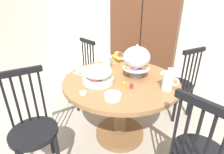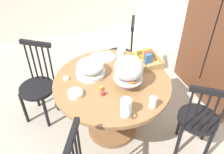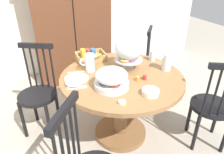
{
  "view_description": "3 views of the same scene",
  "coord_description": "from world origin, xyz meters",
  "px_view_note": "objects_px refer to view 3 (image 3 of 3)",
  "views": [
    {
      "loc": [
        0.68,
        -1.57,
        1.49
      ],
      "look_at": [
        -0.0,
        -0.07,
        0.74
      ],
      "focal_mm": 27.64,
      "sensor_mm": 36.0,
      "label": 1
    },
    {
      "loc": [
        1.8,
        -0.68,
        2.23
      ],
      "look_at": [
        0.1,
        -0.07,
        0.79
      ],
      "focal_mm": 37.72,
      "sensor_mm": 36.0,
      "label": 2
    },
    {
      "loc": [
        -0.6,
        -1.66,
        1.65
      ],
      "look_at": [
        -0.0,
        -0.07,
        0.74
      ],
      "focal_mm": 32.9,
      "sensor_mm": 36.0,
      "label": 3
    }
  ],
  "objects_px": {
    "windsor_chair_by_cabinet": "(137,65)",
    "cereal_bowl": "(150,92)",
    "fruit_platter_covered": "(112,78)",
    "drinking_glass": "(153,56)",
    "pastry_stand_with_dome": "(129,50)",
    "cereal_basket": "(90,56)",
    "butter_dish": "(122,102)",
    "milk_pitcher": "(167,63)",
    "windsor_chair_near_window": "(212,107)",
    "china_plate_small": "(74,82)",
    "windsor_chair_facing_door": "(38,94)",
    "wooden_armoire": "(71,17)",
    "orange_juice_pitcher": "(90,63)",
    "dining_table": "(121,94)",
    "china_plate_large": "(76,78)"
  },
  "relations": [
    {
      "from": "windsor_chair_by_cabinet",
      "to": "cereal_bowl",
      "type": "height_order",
      "value": "windsor_chair_by_cabinet"
    },
    {
      "from": "fruit_platter_covered",
      "to": "drinking_glass",
      "type": "relative_size",
      "value": 2.73
    },
    {
      "from": "pastry_stand_with_dome",
      "to": "cereal_basket",
      "type": "xyz_separation_m",
      "value": [
        -0.3,
        0.35,
        -0.15
      ]
    },
    {
      "from": "drinking_glass",
      "to": "butter_dish",
      "type": "bearing_deg",
      "value": -134.86
    },
    {
      "from": "milk_pitcher",
      "to": "cereal_basket",
      "type": "distance_m",
      "value": 0.82
    },
    {
      "from": "windsor_chair_near_window",
      "to": "windsor_chair_by_cabinet",
      "type": "relative_size",
      "value": 1.0
    },
    {
      "from": "milk_pitcher",
      "to": "china_plate_small",
      "type": "relative_size",
      "value": 1.18
    },
    {
      "from": "windsor_chair_near_window",
      "to": "windsor_chair_facing_door",
      "type": "height_order",
      "value": "same"
    },
    {
      "from": "drinking_glass",
      "to": "windsor_chair_near_window",
      "type": "bearing_deg",
      "value": -62.91
    },
    {
      "from": "wooden_armoire",
      "to": "cereal_bowl",
      "type": "height_order",
      "value": "wooden_armoire"
    },
    {
      "from": "windsor_chair_near_window",
      "to": "orange_juice_pitcher",
      "type": "bearing_deg",
      "value": 149.08
    },
    {
      "from": "dining_table",
      "to": "china_plate_large",
      "type": "distance_m",
      "value": 0.48
    },
    {
      "from": "pastry_stand_with_dome",
      "to": "fruit_platter_covered",
      "type": "height_order",
      "value": "pastry_stand_with_dome"
    },
    {
      "from": "cereal_bowl",
      "to": "windsor_chair_by_cabinet",
      "type": "bearing_deg",
      "value": 67.69
    },
    {
      "from": "windsor_chair_by_cabinet",
      "to": "windsor_chair_facing_door",
      "type": "xyz_separation_m",
      "value": [
        -1.32,
        -0.3,
        0.0
      ]
    },
    {
      "from": "china_plate_large",
      "to": "dining_table",
      "type": "bearing_deg",
      "value": -10.39
    },
    {
      "from": "butter_dish",
      "to": "pastry_stand_with_dome",
      "type": "bearing_deg",
      "value": 61.41
    },
    {
      "from": "milk_pitcher",
      "to": "drinking_glass",
      "type": "bearing_deg",
      "value": 91.57
    },
    {
      "from": "wooden_armoire",
      "to": "china_plate_small",
      "type": "bearing_deg",
      "value": -100.15
    },
    {
      "from": "pastry_stand_with_dome",
      "to": "orange_juice_pitcher",
      "type": "bearing_deg",
      "value": 168.24
    },
    {
      "from": "windsor_chair_by_cabinet",
      "to": "butter_dish",
      "type": "relative_size",
      "value": 16.25
    },
    {
      "from": "china_plate_large",
      "to": "butter_dish",
      "type": "height_order",
      "value": "butter_dish"
    },
    {
      "from": "china_plate_large",
      "to": "china_plate_small",
      "type": "distance_m",
      "value": 0.09
    },
    {
      "from": "wooden_armoire",
      "to": "orange_juice_pitcher",
      "type": "height_order",
      "value": "wooden_armoire"
    },
    {
      "from": "windsor_chair_by_cabinet",
      "to": "china_plate_large",
      "type": "relative_size",
      "value": 4.43
    },
    {
      "from": "pastry_stand_with_dome",
      "to": "china_plate_large",
      "type": "height_order",
      "value": "pastry_stand_with_dome"
    },
    {
      "from": "orange_juice_pitcher",
      "to": "china_plate_large",
      "type": "height_order",
      "value": "orange_juice_pitcher"
    },
    {
      "from": "windsor_chair_by_cabinet",
      "to": "cereal_basket",
      "type": "xyz_separation_m",
      "value": [
        -0.72,
        -0.24,
        0.33
      ]
    },
    {
      "from": "cereal_bowl",
      "to": "wooden_armoire",
      "type": "bearing_deg",
      "value": 97.64
    },
    {
      "from": "cereal_basket",
      "to": "china_plate_large",
      "type": "height_order",
      "value": "cereal_basket"
    },
    {
      "from": "windsor_chair_near_window",
      "to": "cereal_basket",
      "type": "distance_m",
      "value": 1.35
    },
    {
      "from": "windsor_chair_near_window",
      "to": "orange_juice_pitcher",
      "type": "height_order",
      "value": "windsor_chair_near_window"
    },
    {
      "from": "wooden_armoire",
      "to": "cereal_basket",
      "type": "relative_size",
      "value": 6.2
    },
    {
      "from": "windsor_chair_by_cabinet",
      "to": "china_plate_large",
      "type": "xyz_separation_m",
      "value": [
        -0.96,
        -0.63,
        0.29
      ]
    },
    {
      "from": "china_plate_large",
      "to": "drinking_glass",
      "type": "distance_m",
      "value": 0.89
    },
    {
      "from": "windsor_chair_by_cabinet",
      "to": "butter_dish",
      "type": "height_order",
      "value": "windsor_chair_by_cabinet"
    },
    {
      "from": "windsor_chair_near_window",
      "to": "drinking_glass",
      "type": "xyz_separation_m",
      "value": [
        -0.33,
        0.64,
        0.34
      ]
    },
    {
      "from": "wooden_armoire",
      "to": "china_plate_large",
      "type": "height_order",
      "value": "wooden_armoire"
    },
    {
      "from": "windsor_chair_near_window",
      "to": "fruit_platter_covered",
      "type": "bearing_deg",
      "value": 165.14
    },
    {
      "from": "windsor_chair_facing_door",
      "to": "drinking_glass",
      "type": "bearing_deg",
      "value": -9.19
    },
    {
      "from": "orange_juice_pitcher",
      "to": "china_plate_large",
      "type": "xyz_separation_m",
      "value": [
        -0.16,
        -0.12,
        -0.08
      ]
    },
    {
      "from": "dining_table",
      "to": "orange_juice_pitcher",
      "type": "distance_m",
      "value": 0.44
    },
    {
      "from": "orange_juice_pitcher",
      "to": "fruit_platter_covered",
      "type": "bearing_deg",
      "value": -76.39
    },
    {
      "from": "china_plate_large",
      "to": "cereal_bowl",
      "type": "height_order",
      "value": "cereal_bowl"
    },
    {
      "from": "drinking_glass",
      "to": "wooden_armoire",
      "type": "bearing_deg",
      "value": 114.97
    },
    {
      "from": "windsor_chair_near_window",
      "to": "pastry_stand_with_dome",
      "type": "distance_m",
      "value": 0.98
    },
    {
      "from": "windsor_chair_by_cabinet",
      "to": "china_plate_small",
      "type": "xyz_separation_m",
      "value": [
        -1.0,
        -0.71,
        0.3
      ]
    },
    {
      "from": "windsor_chair_facing_door",
      "to": "drinking_glass",
      "type": "relative_size",
      "value": 8.86
    },
    {
      "from": "windsor_chair_near_window",
      "to": "milk_pitcher",
      "type": "xyz_separation_m",
      "value": [
        -0.32,
        0.38,
        0.37
      ]
    },
    {
      "from": "cereal_bowl",
      "to": "drinking_glass",
      "type": "xyz_separation_m",
      "value": [
        0.37,
        0.6,
        0.03
      ]
    }
  ]
}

